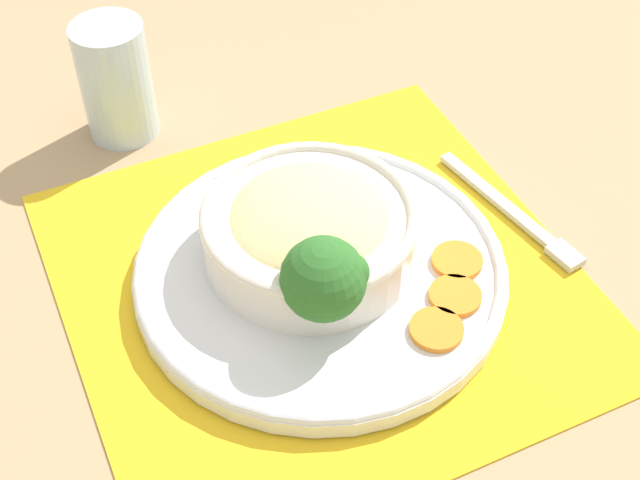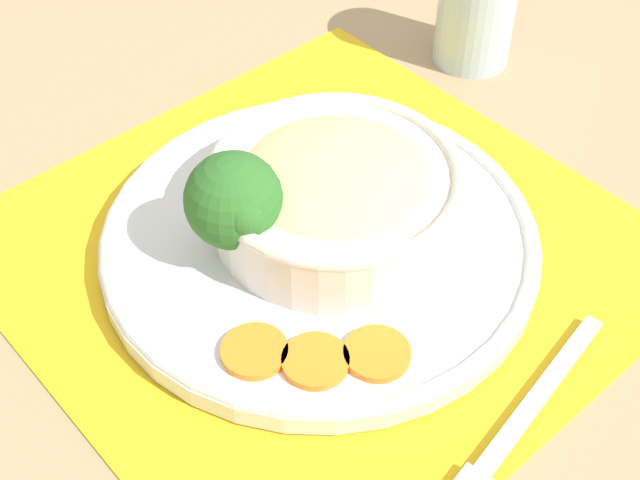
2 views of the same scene
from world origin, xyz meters
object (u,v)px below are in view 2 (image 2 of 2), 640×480
Objects in this scene: water_glass at (477,6)px; fork at (514,429)px; bowl at (332,188)px; broccoli_floret at (234,203)px.

water_glass is 0.42m from fork.
bowl is 0.08m from broccoli_floret.
broccoli_floret is at bearing 69.94° from bowl.
bowl is 0.21m from fork.
broccoli_floret is 0.47× the size of fork.
bowl reaches higher than fork.
water_glass is (0.03, -0.34, -0.02)m from broccoli_floret.
water_glass is at bearing -84.40° from broccoli_floret.
fork is (-0.23, -0.02, -0.06)m from broccoli_floret.
bowl is at bearing -18.58° from fork.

